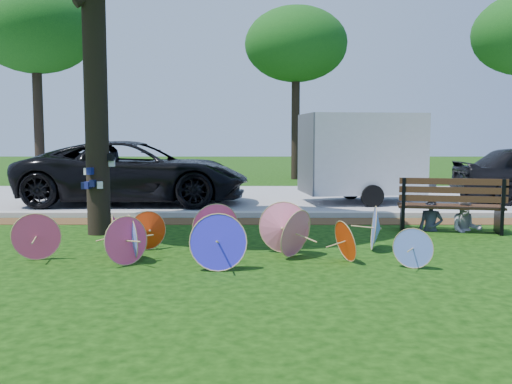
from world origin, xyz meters
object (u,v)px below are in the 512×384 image
(person_left, at_px, (432,199))
(person_right, at_px, (467,199))
(cargo_trailer, at_px, (361,153))
(black_van, at_px, (135,173))
(park_bench, at_px, (450,205))
(parasol_pile, at_px, (223,234))

(person_left, distance_m, person_right, 0.70)
(cargo_trailer, bearing_deg, person_left, -91.14)
(cargo_trailer, distance_m, person_left, 4.85)
(black_van, xyz_separation_m, park_bench, (7.19, -4.61, -0.34))
(parasol_pile, height_order, person_left, person_left)
(person_right, bearing_deg, person_left, -170.52)
(park_bench, relative_size, person_left, 1.58)
(black_van, bearing_deg, person_left, -123.60)
(parasol_pile, distance_m, park_bench, 4.98)
(park_bench, bearing_deg, parasol_pile, -138.77)
(park_bench, distance_m, person_right, 0.37)
(black_van, relative_size, cargo_trailer, 2.00)
(parasol_pile, xyz_separation_m, cargo_trailer, (3.45, 7.26, 1.03))
(park_bench, height_order, person_right, person_right)
(person_left, bearing_deg, cargo_trailer, 117.47)
(parasol_pile, xyz_separation_m, person_right, (4.69, 2.50, 0.27))
(black_van, bearing_deg, cargo_trailer, -88.07)
(parasol_pile, height_order, park_bench, park_bench)
(person_left, height_order, person_right, person_left)
(person_left, bearing_deg, person_right, 21.05)
(park_bench, bearing_deg, person_right, 19.93)
(black_van, height_order, person_left, black_van)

